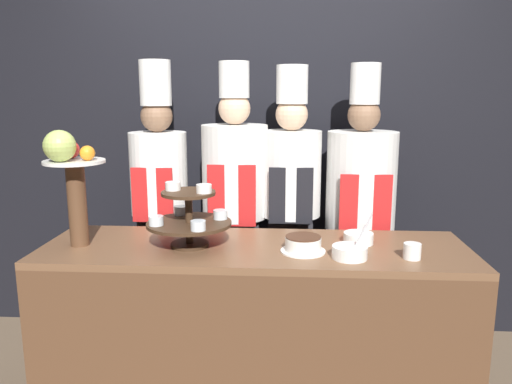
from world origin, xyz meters
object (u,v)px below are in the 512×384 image
fruit_pedestal (70,171)px  chef_left (160,197)px  tiered_stand (189,216)px  cake_round (303,244)px  chef_center_left (235,199)px  serving_bowl_near (350,252)px  cup_white (412,251)px  chef_right (360,206)px  chef_center_right (291,200)px  serving_bowl_far (358,238)px

fruit_pedestal → chef_left: (0.25, 0.67, -0.27)m
tiered_stand → cake_round: (0.55, -0.06, -0.11)m
tiered_stand → chef_center_left: 0.65m
serving_bowl_near → chef_center_left: bearing=128.1°
cup_white → chef_right: bearing=99.7°
chef_left → chef_center_left: (0.47, -0.00, -0.01)m
tiered_stand → chef_center_right: 0.81m
serving_bowl_far → cake_round: bearing=-151.3°
tiered_stand → serving_bowl_far: 0.85m
serving_bowl_far → chef_center_right: bearing=122.2°
fruit_pedestal → chef_center_left: chef_center_left is taller
tiered_stand → fruit_pedestal: 0.60m
serving_bowl_far → chef_right: size_ratio=0.09×
chef_center_left → chef_center_right: (0.34, 0.00, -0.00)m
cup_white → serving_bowl_far: 0.31m
fruit_pedestal → chef_center_right: bearing=32.5°
fruit_pedestal → chef_right: (1.47, 0.67, -0.30)m
fruit_pedestal → cup_white: bearing=-3.1°
cake_round → tiered_stand: bearing=174.1°
chef_center_right → chef_right: (0.42, -0.00, -0.03)m
cake_round → serving_bowl_far: (0.28, 0.15, -0.01)m
fruit_pedestal → serving_bowl_near: bearing=-4.2°
serving_bowl_near → serving_bowl_far: size_ratio=1.02×
chef_center_left → serving_bowl_far: bearing=-38.5°
tiered_stand → fruit_pedestal: (-0.56, -0.04, 0.22)m
chef_left → chef_center_right: (0.80, -0.00, -0.01)m
tiered_stand → serving_bowl_far: (0.83, 0.10, -0.12)m
tiered_stand → cup_white: (1.04, -0.12, -0.11)m
serving_bowl_far → chef_center_left: chef_center_left is taller
cup_white → serving_bowl_near: (-0.28, -0.01, -0.01)m
tiered_stand → serving_bowl_near: tiered_stand is taller
serving_bowl_far → chef_left: 1.26m
chef_center_left → chef_center_right: chef_center_left is taller
serving_bowl_near → chef_left: bearing=144.3°
fruit_pedestal → chef_left: bearing=69.5°
tiered_stand → cup_white: 1.06m
chef_center_left → chef_right: size_ratio=1.01×
cake_round → chef_left: size_ratio=0.12×
tiered_stand → fruit_pedestal: bearing=-176.1°
serving_bowl_far → chef_center_left: 0.86m
fruit_pedestal → chef_center_right: chef_center_right is taller
cake_round → serving_bowl_near: 0.22m
chef_center_left → chef_center_right: bearing=0.0°
fruit_pedestal → chef_right: bearing=24.5°
serving_bowl_near → chef_center_right: size_ratio=0.09×
fruit_pedestal → serving_bowl_near: (1.32, -0.10, -0.34)m
cup_white → serving_bowl_near: 0.28m
chef_center_right → fruit_pedestal: bearing=-147.5°
fruit_pedestal → chef_left: 0.76m
chef_center_left → tiered_stand: bearing=-104.1°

